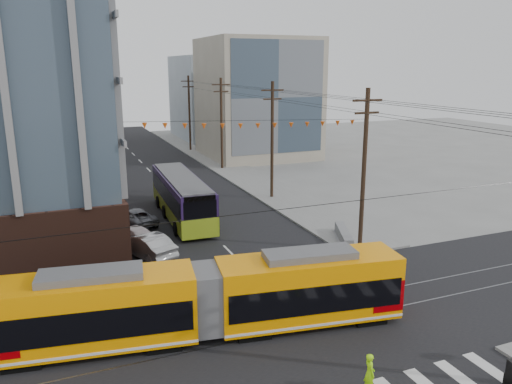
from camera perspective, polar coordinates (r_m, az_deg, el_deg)
ground at (r=23.04m, az=9.18°, el=-18.40°), size 160.00×160.00×0.00m
bg_bldg_ne_near at (r=69.76m, az=0.11°, el=10.64°), size 14.00×14.00×16.00m
bg_bldg_nw_far at (r=88.50m, az=-25.05°, el=11.40°), size 16.00×18.00×20.00m
bg_bldg_ne_far at (r=89.23m, az=-3.66°, el=10.75°), size 16.00×16.00×14.00m
utility_pole_far at (r=75.15m, az=-7.62°, el=8.86°), size 0.30×0.30×11.00m
streetcar at (r=23.76m, az=-5.65°, el=-12.18°), size 19.04×5.37×3.63m
city_bus at (r=41.73m, az=-8.48°, el=-0.55°), size 3.29×12.97×3.65m
parked_car_silver at (r=34.03m, az=-12.33°, el=-5.95°), size 3.39×5.19×1.62m
parked_car_white at (r=36.77m, az=-13.92°, el=-4.78°), size 3.45×4.81×1.29m
parked_car_grey at (r=40.90m, az=-13.81°, el=-2.79°), size 3.61×5.32×1.35m
pedestrian at (r=20.96m, az=12.85°, el=-19.53°), size 0.51×0.67×1.65m
jersey_barrier at (r=36.67m, az=9.99°, el=-4.97°), size 2.57×4.41×0.87m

